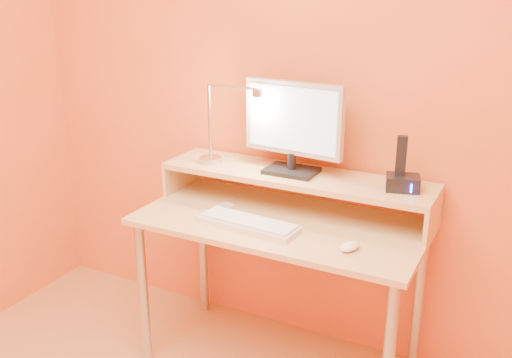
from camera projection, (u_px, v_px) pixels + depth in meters
The scene contains 24 objects.
wall_back at pixel (313, 82), 2.51m from camera, with size 3.00×0.04×2.50m, color orange.
desk_leg_fl at pixel (143, 294), 2.56m from camera, with size 0.04×0.04×0.69m, color #B7B7BC.
desk_leg_bl at pixel (203, 250), 2.98m from camera, with size 0.04×0.04×0.69m, color #B7B7BC.
desk_leg_br at pixel (418, 301), 2.51m from camera, with size 0.04×0.04×0.69m, color #B7B7BC.
desk_lower at pixel (280, 222), 2.42m from camera, with size 1.20×0.60×0.03m, color #DBB082.
shelf_riser_left at pixel (182, 174), 2.77m from camera, with size 0.02×0.30×0.14m, color #DBB082.
shelf_riser_right at pixel (433, 217), 2.26m from camera, with size 0.02×0.30×0.14m, color #DBB082.
desk_shelf at pixel (295, 176), 2.49m from camera, with size 1.20×0.30×0.03m, color #DBB082.
monitor_foot at pixel (291, 171), 2.49m from camera, with size 0.22×0.16×0.02m, color black.
monitor_neck at pixel (292, 161), 2.48m from camera, with size 0.04×0.04×0.07m, color black.
monitor_panel at pixel (294, 118), 2.43m from camera, with size 0.45×0.04×0.31m, color silver.
monitor_back at pixel (296, 117), 2.45m from camera, with size 0.41×0.01×0.26m, color black.
monitor_screen at pixel (292, 119), 2.41m from camera, with size 0.41×0.00×0.27m, color #ADC5DE.
lamp_base at pixel (211, 160), 2.63m from camera, with size 0.10×0.10×0.03m, color #B7B7BC.
lamp_post at pixel (210, 122), 2.58m from camera, with size 0.01×0.01×0.33m, color #B7B7BC.
lamp_arm at pixel (233, 87), 2.47m from camera, with size 0.01×0.01×0.24m, color #B7B7BC.
lamp_head at pixel (257, 93), 2.42m from camera, with size 0.04×0.04×0.03m, color #B7B7BC.
lamp_bulb at pixel (257, 97), 2.43m from camera, with size 0.03×0.03×0.00m, color #FFEAC6.
phone_dock at pixel (403, 183), 2.28m from camera, with size 0.13×0.10×0.06m, color black.
phone_handset at pixel (401, 156), 2.25m from camera, with size 0.04×0.03×0.16m, color black.
phone_led at pixel (411, 188), 2.22m from camera, with size 0.01×0.00×0.04m, color #2261FF.
keyboard at pixel (249, 224), 2.34m from camera, with size 0.42×0.13×0.02m, color silver.
mouse at pixel (350, 246), 2.13m from camera, with size 0.05×0.09×0.03m, color white.
remote_control at pixel (215, 212), 2.47m from camera, with size 0.05×0.20×0.02m, color silver.
Camera 1 is at (0.92, -0.85, 1.66)m, focal length 40.47 mm.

